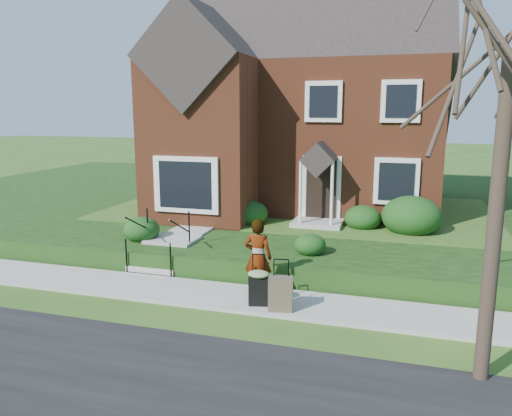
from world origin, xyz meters
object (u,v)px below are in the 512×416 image
at_px(front_steps, 166,249).
at_px(suitcase_black, 259,285).
at_px(woman, 258,257).
at_px(suitcase_olive, 281,294).

bearing_deg(front_steps, suitcase_black, -33.02).
height_order(front_steps, suitcase_black, front_steps).
bearing_deg(front_steps, woman, -26.76).
xyz_separation_m(suitcase_black, suitcase_olive, (0.54, -0.16, -0.07)).
xyz_separation_m(front_steps, suitcase_black, (3.39, -2.20, 0.06)).
bearing_deg(woman, suitcase_olive, 136.06).
distance_m(front_steps, suitcase_olive, 4.58).
xyz_separation_m(woman, suitcase_olive, (0.73, -0.74, -0.53)).
xyz_separation_m(front_steps, suitcase_olive, (3.93, -2.36, -0.02)).
xyz_separation_m(front_steps, woman, (3.20, -1.61, 0.52)).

